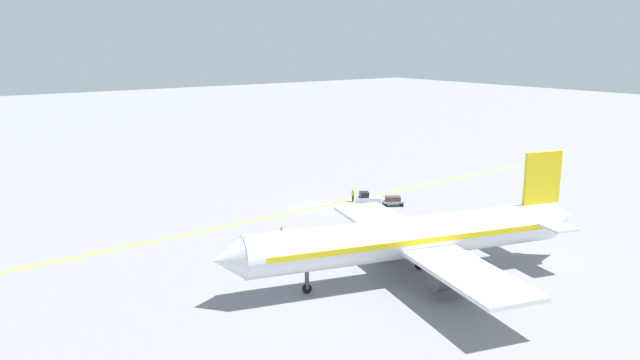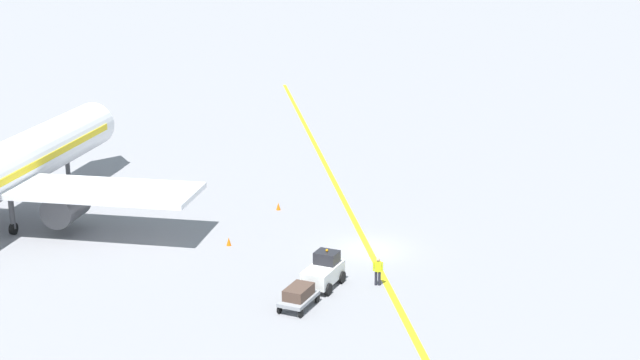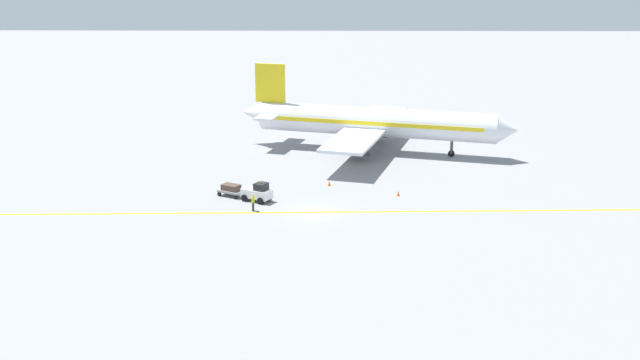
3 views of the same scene
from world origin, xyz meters
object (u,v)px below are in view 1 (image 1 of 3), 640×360
Objects in this scene: traffic_cone_mid_apron at (282,228)px; baggage_cart_trailing at (393,200)px; traffic_cone_near_nose at (351,224)px; airplane_at_gate at (414,238)px; ground_crew_worker at (353,195)px; baggage_tug_white at (368,200)px.

baggage_cart_trailing is at bearing -88.87° from traffic_cone_mid_apron.
airplane_at_gate is at bearing 160.88° from traffic_cone_near_nose.
ground_crew_worker reaches higher than traffic_cone_mid_apron.
airplane_at_gate reaches higher than baggage_cart_trailing.
traffic_cone_mid_apron is (18.99, 1.75, -3.43)m from airplane_at_gate.
ground_crew_worker is 11.29m from traffic_cone_near_nose.
baggage_tug_white is 1.13× the size of baggage_cart_trailing.
traffic_cone_mid_apron is at bearing 5.25° from airplane_at_gate.
ground_crew_worker is 15.29m from traffic_cone_mid_apron.
baggage_tug_white reaches higher than baggage_cart_trailing.
airplane_at_gate is at bearing 141.45° from baggage_cart_trailing.
ground_crew_worker is at bearing -2.46° from baggage_tug_white.
traffic_cone_near_nose is at bearing 127.39° from baggage_tug_white.
traffic_cone_mid_apron is (-0.34, 17.15, -0.49)m from baggage_cart_trailing.
baggage_tug_white is 9.04m from traffic_cone_near_nose.
baggage_tug_white is at bearing -82.17° from traffic_cone_mid_apron.
baggage_tug_white is 1.99× the size of ground_crew_worker.
airplane_at_gate is 16.74m from traffic_cone_near_nose.
baggage_cart_trailing is 5.37× the size of traffic_cone_mid_apron.
baggage_tug_white reaches higher than traffic_cone_near_nose.
airplane_at_gate reaches higher than traffic_cone_mid_apron.
baggage_cart_trailing is at bearing -38.55° from airplane_at_gate.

